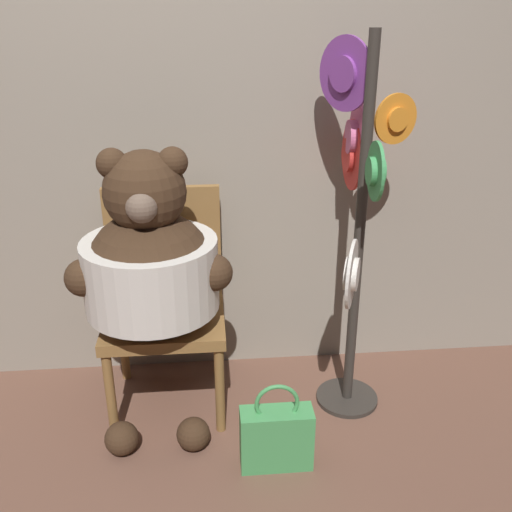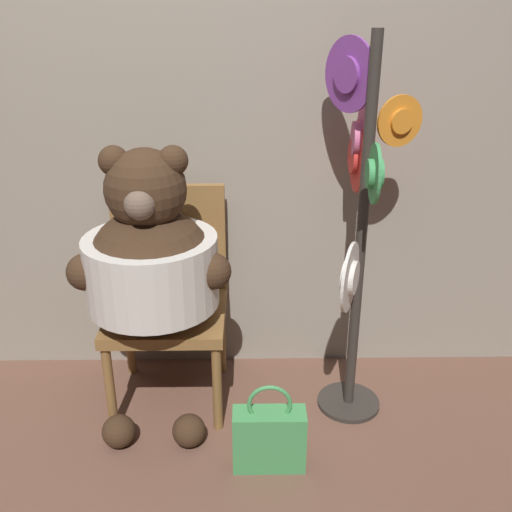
% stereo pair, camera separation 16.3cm
% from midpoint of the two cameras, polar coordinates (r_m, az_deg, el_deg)
% --- Properties ---
extents(ground_plane, '(14.00, 14.00, 0.00)m').
position_cam_midpoint_polar(ground_plane, '(2.45, -8.24, -19.35)').
color(ground_plane, brown).
extents(wall_back, '(8.00, 0.10, 2.45)m').
position_cam_midpoint_polar(wall_back, '(2.57, -9.18, 13.55)').
color(wall_back, gray).
rests_on(wall_back, ground_plane).
extents(chair, '(0.51, 0.48, 0.96)m').
position_cam_midpoint_polar(chair, '(2.54, -10.93, -3.75)').
color(chair, olive).
rests_on(chair, ground_plane).
extents(teddy_bear, '(0.65, 0.57, 1.19)m').
position_cam_midpoint_polar(teddy_bear, '(2.31, -12.50, -1.09)').
color(teddy_bear, '#3D2819').
rests_on(teddy_bear, ground_plane).
extents(hat_display_rack, '(0.36, 0.63, 1.60)m').
position_cam_midpoint_polar(hat_display_rack, '(2.32, 8.07, 5.20)').
color(hat_display_rack, '#332D28').
rests_on(hat_display_rack, ground_plane).
extents(handbag_on_ground, '(0.28, 0.11, 0.38)m').
position_cam_midpoint_polar(handbag_on_ground, '(2.31, -0.06, -17.65)').
color(handbag_on_ground, '#479E56').
rests_on(handbag_on_ground, ground_plane).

